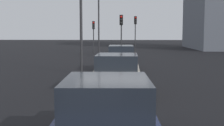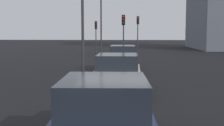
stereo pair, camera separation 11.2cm
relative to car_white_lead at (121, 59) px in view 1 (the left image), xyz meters
The scene contains 8 objects.
ground_plane 8.32m from the car_white_lead, behind, with size 160.00×160.00×0.20m, color black.
car_white_lead is the anchor object (origin of this frame).
car_beige_second 6.87m from the car_white_lead, behind, with size 4.47×2.13×1.61m.
car_navy_third 13.29m from the car_white_lead, behind, with size 4.49×2.20×1.62m.
traffic_light_near_left 7.93m from the car_white_lead, ahead, with size 0.33×0.31×3.99m.
traffic_light_near_right 15.82m from the car_white_lead, ahead, with size 0.33×0.30×4.27m.
traffic_light_far_left 15.57m from the car_white_lead, 12.38° to the left, with size 0.33×0.30×3.70m.
street_lamp_kerbside 13.92m from the car_white_lead, 10.99° to the left, with size 0.56×0.36×8.18m.
Camera 1 is at (-10.92, -0.41, 2.52)m, focal length 48.30 mm.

